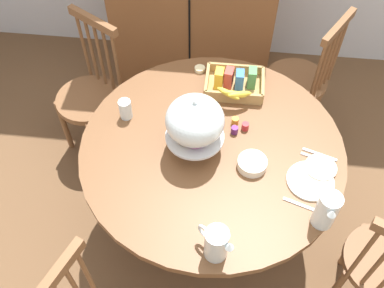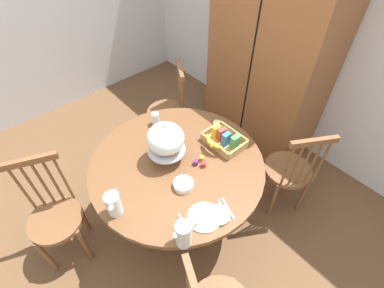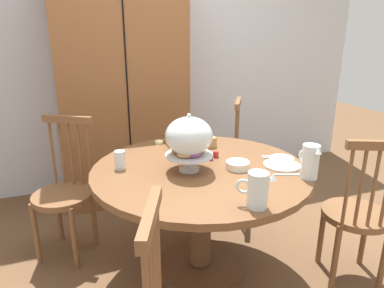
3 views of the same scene
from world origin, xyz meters
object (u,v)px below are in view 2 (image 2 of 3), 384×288
object	(u,v)px
wooden_armoire	(269,61)
cereal_bowl	(183,185)
china_plate_large	(204,217)
dining_table	(178,178)
windsor_chair_far_side	(289,172)
milk_pitcher	(184,235)
windsor_chair_by_cabinet	(56,217)
drinking_glass	(156,119)
orange_juice_pitcher	(114,205)
pastry_stand_with_dome	(166,140)
butter_dish	(217,123)
china_plate_small	(218,215)
windsor_chair_near_window	(169,112)
cereal_basket	(223,140)

from	to	relation	value
wooden_armoire	cereal_bowl	xyz separation A→B (m)	(0.43, -1.43, -0.22)
wooden_armoire	china_plate_large	world-z (taller)	wooden_armoire
dining_table	china_plate_large	bearing A→B (deg)	-18.63
wooden_armoire	windsor_chair_far_side	bearing A→B (deg)	-34.97
milk_pitcher	dining_table	bearing A→B (deg)	144.74
windsor_chair_by_cabinet	cereal_bowl	bearing A→B (deg)	53.26
dining_table	drinking_glass	bearing A→B (deg)	162.62
drinking_glass	cereal_bowl	bearing A→B (deg)	-20.52
orange_juice_pitcher	china_plate_large	size ratio (longest dim) A/B	0.79
windsor_chair_by_cabinet	pastry_stand_with_dome	distance (m)	1.02
milk_pitcher	butter_dish	xyz separation A→B (m)	(-0.62, 0.89, -0.08)
pastry_stand_with_dome	butter_dish	size ratio (longest dim) A/B	5.73
wooden_armoire	china_plate_small	size ratio (longest dim) A/B	13.07
cereal_bowl	drinking_glass	size ratio (longest dim) A/B	1.27
pastry_stand_with_dome	windsor_chair_near_window	bearing A→B (deg)	142.52
china_plate_small	dining_table	bearing A→B (deg)	170.87
orange_juice_pitcher	windsor_chair_near_window	bearing A→B (deg)	128.55
cereal_bowl	butter_dish	xyz separation A→B (m)	(-0.31, 0.63, -0.01)
orange_juice_pitcher	milk_pitcher	distance (m)	0.49
orange_juice_pitcher	cereal_basket	bearing A→B (deg)	88.40
windsor_chair_by_cabinet	cereal_bowl	world-z (taller)	windsor_chair_by_cabinet
wooden_armoire	dining_table	world-z (taller)	wooden_armoire
windsor_chair_near_window	pastry_stand_with_dome	distance (m)	1.02
orange_juice_pitcher	china_plate_small	xyz separation A→B (m)	(0.46, 0.47, -0.06)
windsor_chair_near_window	milk_pitcher	bearing A→B (deg)	-33.99
dining_table	drinking_glass	world-z (taller)	drinking_glass
wooden_armoire	windsor_chair_near_window	xyz separation A→B (m)	(-0.56, -0.81, -0.53)
pastry_stand_with_dome	drinking_glass	world-z (taller)	pastry_stand_with_dome
wooden_armoire	china_plate_small	distance (m)	1.62
windsor_chair_far_side	drinking_glass	size ratio (longest dim) A/B	8.86
china_plate_large	drinking_glass	xyz separation A→B (m)	(-0.93, 0.30, 0.05)
windsor_chair_far_side	china_plate_small	size ratio (longest dim) A/B	6.50
butter_dish	milk_pitcher	bearing A→B (deg)	-55.06
dining_table	windsor_chair_far_side	world-z (taller)	windsor_chair_far_side
butter_dish	cereal_basket	bearing A→B (deg)	-33.08
pastry_stand_with_dome	cereal_bowl	bearing A→B (deg)	-15.12
dining_table	cereal_bowl	distance (m)	0.31
orange_juice_pitcher	china_plate_large	world-z (taller)	orange_juice_pitcher
orange_juice_pitcher	butter_dish	xyz separation A→B (m)	(-0.17, 1.08, -0.07)
milk_pitcher	china_plate_small	xyz separation A→B (m)	(0.01, 0.27, -0.07)
china_plate_large	china_plate_small	xyz separation A→B (m)	(0.05, 0.07, 0.01)
drinking_glass	orange_juice_pitcher	bearing A→B (deg)	-53.46
windsor_chair_by_cabinet	wooden_armoire	bearing A→B (deg)	86.20
dining_table	windsor_chair_far_side	bearing A→B (deg)	57.53
windsor_chair_by_cabinet	milk_pitcher	world-z (taller)	windsor_chair_by_cabinet
dining_table	windsor_chair_by_cabinet	distance (m)	0.96
windsor_chair_by_cabinet	pastry_stand_with_dome	bearing A→B (deg)	70.77
cereal_basket	orange_juice_pitcher	bearing A→B (deg)	-91.60
windsor_chair_by_cabinet	milk_pitcher	size ratio (longest dim) A/B	5.09
pastry_stand_with_dome	windsor_chair_by_cabinet	bearing A→B (deg)	-109.23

